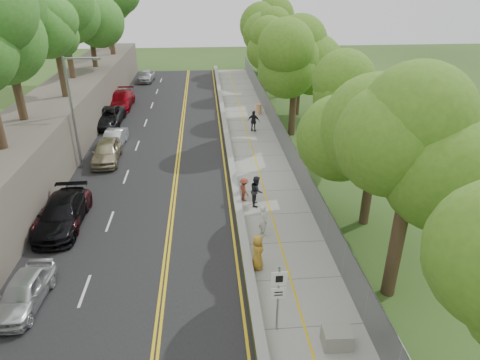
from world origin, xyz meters
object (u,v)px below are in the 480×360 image
object	(u,v)px
streetlight	(75,106)
construction_barrel	(259,109)
car_2	(62,212)
painter_0	(258,252)
signpost	(278,292)
concrete_block	(337,338)
car_0	(24,292)
person_far	(254,121)

from	to	relation	value
streetlight	construction_barrel	distance (m)	19.15
car_2	painter_0	world-z (taller)	painter_0
signpost	painter_0	size ratio (longest dim) A/B	1.71
streetlight	concrete_block	size ratio (longest dim) A/B	7.26
car_0	construction_barrel	bearing A→B (deg)	67.83
construction_barrel	car_2	bearing A→B (deg)	-124.31
car_2	person_far	bearing A→B (deg)	49.54
construction_barrel	person_far	world-z (taller)	person_far
car_2	person_far	distance (m)	19.32
construction_barrel	concrete_block	world-z (taller)	construction_barrel
construction_barrel	car_0	world-z (taller)	car_0
streetlight	concrete_block	xyz separation A→B (m)	(13.66, -18.00, -4.22)
construction_barrel	painter_0	size ratio (longest dim) A/B	0.55
concrete_block	car_2	world-z (taller)	car_2
streetlight	car_0	distance (m)	15.22
car_0	painter_0	xyz separation A→B (m)	(10.22, 1.67, 0.24)
concrete_block	car_0	world-z (taller)	car_0
car_0	car_2	world-z (taller)	car_2
signpost	construction_barrel	size ratio (longest dim) A/B	3.13
person_far	painter_0	bearing A→B (deg)	105.66
streetlight	painter_0	bearing A→B (deg)	-49.22
streetlight	construction_barrel	world-z (taller)	streetlight
painter_0	streetlight	bearing A→B (deg)	37.43
streetlight	car_0	xyz separation A→B (m)	(1.00, -14.67, -3.92)
construction_barrel	concrete_block	bearing A→B (deg)	-91.32
painter_0	construction_barrel	bearing A→B (deg)	-10.51
construction_barrel	concrete_block	size ratio (longest dim) A/B	0.90
car_0	person_far	distance (m)	24.65
person_far	streetlight	bearing A→B (deg)	48.43
concrete_block	person_far	bearing A→B (deg)	90.93
streetlight	person_far	bearing A→B (deg)	26.82
signpost	concrete_block	distance (m)	2.82
construction_barrel	person_far	size ratio (longest dim) A/B	0.52
concrete_block	person_far	size ratio (longest dim) A/B	0.58
construction_barrel	streetlight	bearing A→B (deg)	-140.11
signpost	car_2	distance (m)	14.13
car_0	painter_0	size ratio (longest dim) A/B	2.20
signpost	painter_0	world-z (taller)	signpost
signpost	concrete_block	bearing A→B (deg)	-24.61
streetlight	car_2	size ratio (longest dim) A/B	1.59
concrete_block	painter_0	distance (m)	5.59
painter_0	person_far	size ratio (longest dim) A/B	0.96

